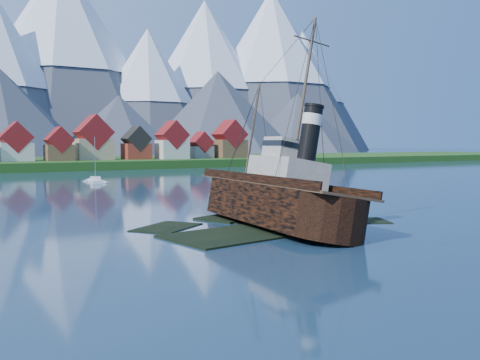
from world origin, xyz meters
TOP-DOWN VIEW (x-y plane):
  - ground at (0.00, 0.00)m, footprint 1400.00×1400.00m
  - shoal at (1.78, 2.15)m, footprint 31.71×21.24m
  - shore_bank at (0.00, 170.00)m, footprint 600.00×80.00m
  - seawall at (0.00, 132.00)m, footprint 600.00×2.50m
  - tugboat_wreck at (1.64, 2.27)m, footprint 7.27×31.34m
  - sailboat_d at (51.40, 72.63)m, footprint 8.09×7.02m
  - sailboat_e at (4.18, 78.51)m, footprint 3.96×10.08m

SIDE VIEW (x-z plane):
  - shoal at x=1.78m, z-range -0.92..0.22m
  - ground at x=0.00m, z-range 0.00..0.00m
  - shore_bank at x=0.00m, z-range -1.60..1.60m
  - seawall at x=0.00m, z-range -1.00..1.00m
  - sailboat_e at x=4.18m, z-range -5.44..5.94m
  - sailboat_d at x=51.40m, z-range -5.60..6.14m
  - tugboat_wreck at x=1.64m, z-range -9.30..15.53m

